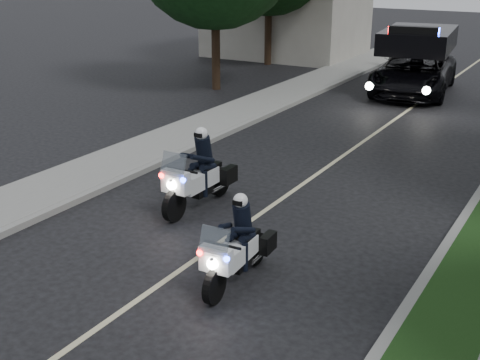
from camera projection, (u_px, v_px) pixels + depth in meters
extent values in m
plane|color=black|center=(123.00, 310.00, 10.52)|extent=(120.00, 120.00, 0.00)
cube|color=gray|center=(227.00, 133.00, 20.55)|extent=(0.20, 60.00, 0.15)
cube|color=gray|center=(199.00, 128.00, 21.07)|extent=(2.00, 60.00, 0.16)
cube|color=#BFB78C|center=(346.00, 154.00, 18.62)|extent=(0.12, 50.00, 0.01)
imported|color=black|center=(412.00, 93.00, 26.64)|extent=(3.72, 6.65, 3.08)
imported|color=black|center=(395.00, 70.00, 31.90)|extent=(0.67, 1.80, 0.93)
imported|color=black|center=(395.00, 70.00, 31.90)|extent=(0.70, 0.49, 1.87)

